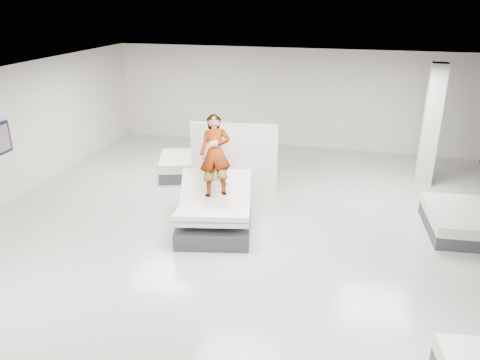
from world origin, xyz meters
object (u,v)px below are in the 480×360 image
Objects in this scene: remote at (225,185)px; divider_panel at (234,161)px; flat_bed_right_far at (461,221)px; column at (431,126)px; person at (215,168)px; hero_bed at (215,213)px; flat_bed_left_far at (197,165)px.

divider_panel is (-0.29, 1.76, -0.11)m from remote.
column is (-0.50, 2.76, 1.35)m from flat_bed_right_far.
person is 13.17× the size of remote.
hero_bed is at bearing 173.96° from remote.
flat_bed_right_far is at bearing -79.65° from column.
column is at bearing 41.03° from hero_bed.
flat_bed_left_far is at bearing 107.29° from remote.
hero_bed is 3.42m from flat_bed_left_far.
hero_bed is at bearing -138.97° from column.
hero_bed is 6.23m from column.
hero_bed reaches higher than flat_bed_left_far.
person is at bearing -169.82° from flat_bed_right_far.
flat_bed_right_far is at bearing -2.24° from person.
flat_bed_left_far is (-1.44, 2.75, -1.03)m from person.
flat_bed_right_far is 0.82× the size of flat_bed_left_far.
hero_bed is 1.88m from divider_panel.
flat_bed_left_far is 0.74× the size of column.
hero_bed is 5.27m from flat_bed_right_far.
hero_bed is 0.97m from person.
person is at bearing 122.15° from remote.
column reaches higher than divider_panel.
remote is at bearing -165.95° from flat_bed_right_far.
column reaches higher than person.
remote is 3.59m from flat_bed_left_far.
column reaches higher than flat_bed_right_far.
remote is at bearing -89.98° from divider_panel.
divider_panel reaches higher than flat_bed_right_far.
remote is 0.04× the size of column.
column is at bearing 8.80° from flat_bed_left_far.
person is 0.77× the size of flat_bed_left_far.
divider_panel is 1.08× the size of flat_bed_right_far.
hero_bed is 1.08× the size of divider_panel.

